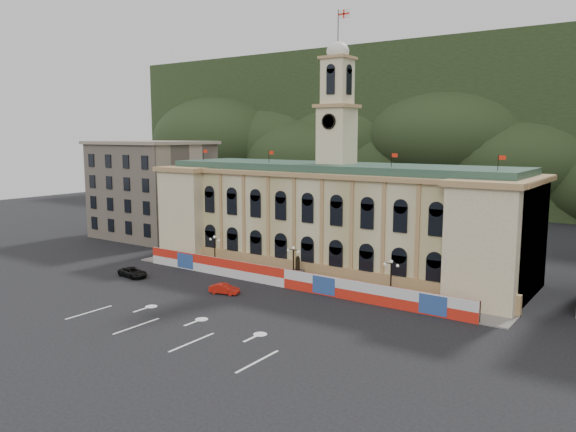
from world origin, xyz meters
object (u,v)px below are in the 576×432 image
Objects in this scene: lamp_center at (293,262)px; red_sedan at (224,289)px; statue at (298,274)px; black_suv at (133,272)px.

lamp_center is 10.08m from red_sedan.
statue is 0.92× the size of red_sedan.
statue reaches higher than red_sedan.
lamp_center is at bearing -42.28° from red_sedan.
statue is 23.26m from black_suv.
lamp_center is 1.27× the size of red_sedan.
lamp_center is at bearing -58.05° from black_suv.
black_suv reaches higher than red_sedan.
statue is at bearing 90.00° from lamp_center.
statue is 0.73× the size of black_suv.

